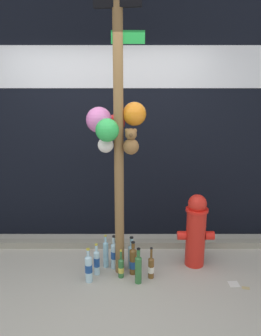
{
  "coord_description": "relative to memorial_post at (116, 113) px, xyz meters",
  "views": [
    {
      "loc": [
        0.3,
        -2.91,
        2.17
      ],
      "look_at": [
        0.3,
        0.54,
        1.2
      ],
      "focal_mm": 37.5,
      "sensor_mm": 36.0,
      "label": 1
    }
  ],
  "objects": [
    {
      "name": "bottle_1",
      "position": [
        -0.04,
        0.08,
        -1.59
      ],
      "size": [
        0.08,
        0.08,
        0.4
      ],
      "color": "#B2DBEA",
      "rests_on": "ground_plane"
    },
    {
      "name": "bottle_0",
      "position": [
        0.04,
        -0.11,
        -1.64
      ],
      "size": [
        0.06,
        0.06,
        0.32
      ],
      "color": "#337038",
      "rests_on": "ground_plane"
    },
    {
      "name": "fire_hydrant",
      "position": [
        0.88,
        0.16,
        -1.33
      ],
      "size": [
        0.41,
        0.25,
        0.85
      ],
      "color": "red",
      "rests_on": "ground_plane"
    },
    {
      "name": "memorial_post",
      "position": [
        0.0,
        0.0,
        0.0
      ],
      "size": [
        0.6,
        0.5,
        3.07
      ],
      "color": "olive",
      "rests_on": "ground_plane"
    },
    {
      "name": "curb_strip",
      "position": [
        -0.16,
        0.57,
        -1.72
      ],
      "size": [
        8.0,
        0.12,
        0.08
      ],
      "primitive_type": "cube",
      "color": "gray",
      "rests_on": "ground_plane"
    },
    {
      "name": "bottle_6",
      "position": [
        0.23,
        -0.21,
        -1.59
      ],
      "size": [
        0.07,
        0.07,
        0.4
      ],
      "color": "#337038",
      "rests_on": "ground_plane"
    },
    {
      "name": "bottle_7",
      "position": [
        0.36,
        -0.12,
        -1.63
      ],
      "size": [
        0.07,
        0.07,
        0.36
      ],
      "color": "brown",
      "rests_on": "ground_plane"
    },
    {
      "name": "ground_plane",
      "position": [
        -0.16,
        -0.54,
        -1.76
      ],
      "size": [
        14.0,
        14.0,
        0.0
      ],
      "primitive_type": "plane",
      "color": "#ADA899"
    },
    {
      "name": "bottle_5",
      "position": [
        -0.3,
        -0.19,
        -1.6
      ],
      "size": [
        0.08,
        0.08,
        0.38
      ],
      "color": "#B2DBEA",
      "rests_on": "ground_plane"
    },
    {
      "name": "building_wall",
      "position": [
        -0.16,
        1.02,
        0.22
      ],
      "size": [
        10.0,
        0.21,
        3.96
      ],
      "color": "black",
      "rests_on": "ground_plane"
    },
    {
      "name": "bottle_3",
      "position": [
        -0.22,
        -0.05,
        -1.61
      ],
      "size": [
        0.07,
        0.07,
        0.36
      ],
      "color": "#B2DBEA",
      "rests_on": "ground_plane"
    },
    {
      "name": "litter_2",
      "position": [
        1.23,
        -0.24,
        -1.76
      ],
      "size": [
        0.11,
        0.12,
        0.01
      ],
      "primitive_type": "cube",
      "rotation": [
        0.0,
        0.0,
        0.05
      ],
      "color": "silver",
      "rests_on": "ground_plane"
    },
    {
      "name": "bottle_8",
      "position": [
        -0.14,
        0.1,
        -1.59
      ],
      "size": [
        0.06,
        0.06,
        0.39
      ],
      "color": "#93CCE0",
      "rests_on": "ground_plane"
    },
    {
      "name": "bottle_4",
      "position": [
        0.16,
        0.08,
        -1.6
      ],
      "size": [
        0.08,
        0.08,
        0.38
      ],
      "color": "#93CCE0",
      "rests_on": "ground_plane"
    },
    {
      "name": "litter_1",
      "position": [
        1.33,
        -0.31,
        -1.76
      ],
      "size": [
        0.09,
        0.07,
        0.01
      ],
      "primitive_type": "cube",
      "rotation": [
        0.0,
        0.0,
        2.9
      ],
      "color": "tan",
      "rests_on": "ground_plane"
    },
    {
      "name": "bottle_2",
      "position": [
        0.17,
        -0.04,
        -1.6
      ],
      "size": [
        0.08,
        0.08,
        0.38
      ],
      "color": "brown",
      "rests_on": "ground_plane"
    }
  ]
}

